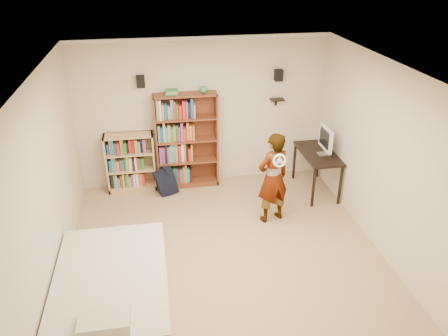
# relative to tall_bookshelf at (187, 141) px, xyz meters

# --- Properties ---
(ground) EXTENTS (4.50, 5.00, 0.01)m
(ground) POSITION_rel_tall_bookshelf_xyz_m (0.32, -2.34, -0.88)
(ground) COLOR tan
(ground) RESTS_ON ground
(room_shell) EXTENTS (4.52, 5.02, 2.71)m
(room_shell) POSITION_rel_tall_bookshelf_xyz_m (0.32, -2.34, 0.88)
(room_shell) COLOR beige
(room_shell) RESTS_ON ground
(crown_molding) EXTENTS (4.50, 5.00, 0.06)m
(crown_molding) POSITION_rel_tall_bookshelf_xyz_m (0.32, -2.34, 1.79)
(crown_molding) COLOR silver
(crown_molding) RESTS_ON room_shell
(speaker_left) EXTENTS (0.14, 0.12, 0.20)m
(speaker_left) POSITION_rel_tall_bookshelf_xyz_m (-0.73, 0.06, 1.12)
(speaker_left) COLOR black
(speaker_left) RESTS_ON room_shell
(speaker_right) EXTENTS (0.14, 0.12, 0.20)m
(speaker_right) POSITION_rel_tall_bookshelf_xyz_m (1.67, 0.06, 1.12)
(speaker_right) COLOR black
(speaker_right) RESTS_ON room_shell
(wall_shelf) EXTENTS (0.25, 0.16, 0.02)m
(wall_shelf) POSITION_rel_tall_bookshelf_xyz_m (1.67, 0.07, 0.67)
(wall_shelf) COLOR black
(wall_shelf) RESTS_ON room_shell
(tall_bookshelf) EXTENTS (1.11, 0.33, 1.76)m
(tall_bookshelf) POSITION_rel_tall_bookshelf_xyz_m (0.00, 0.00, 0.00)
(tall_bookshelf) COLOR brown
(tall_bookshelf) RESTS_ON ground
(low_bookshelf) EXTENTS (0.86, 0.32, 1.08)m
(low_bookshelf) POSITION_rel_tall_bookshelf_xyz_m (-1.03, 0.00, -0.34)
(low_bookshelf) COLOR tan
(low_bookshelf) RESTS_ON ground
(computer_desk) EXTENTS (0.56, 1.13, 0.77)m
(computer_desk) POSITION_rel_tall_bookshelf_xyz_m (2.27, -0.63, -0.50)
(computer_desk) COLOR black
(computer_desk) RESTS_ON ground
(imac) EXTENTS (0.16, 0.51, 0.50)m
(imac) POSITION_rel_tall_bookshelf_xyz_m (2.32, -0.72, 0.14)
(imac) COLOR white
(imac) RESTS_ON computer_desk
(daybed) EXTENTS (1.37, 2.10, 0.62)m
(daybed) POSITION_rel_tall_bookshelf_xyz_m (-1.22, -2.99, -0.57)
(daybed) COLOR beige
(daybed) RESTS_ON ground
(person) EXTENTS (0.64, 0.52, 1.52)m
(person) POSITION_rel_tall_bookshelf_xyz_m (1.22, -1.42, -0.12)
(person) COLOR black
(person) RESTS_ON ground
(wii_wheel) EXTENTS (0.21, 0.08, 0.21)m
(wii_wheel) POSITION_rel_tall_bookshelf_xyz_m (1.22, -1.70, 0.32)
(wii_wheel) COLOR white
(wii_wheel) RESTS_ON person
(navy_bag) EXTENTS (0.43, 0.34, 0.51)m
(navy_bag) POSITION_rel_tall_bookshelf_xyz_m (-0.43, -0.31, -0.63)
(navy_bag) COLOR black
(navy_bag) RESTS_ON ground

